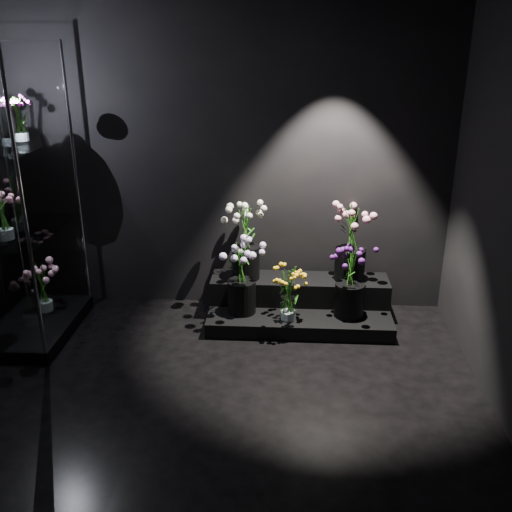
{
  "coord_description": "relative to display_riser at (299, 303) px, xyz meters",
  "views": [
    {
      "loc": [
        0.54,
        -3.04,
        2.43
      ],
      "look_at": [
        0.29,
        1.2,
        0.79
      ],
      "focal_mm": 40.0,
      "sensor_mm": 36.0,
      "label": 1
    }
  ],
  "objects": [
    {
      "name": "display_riser",
      "position": [
        0.0,
        0.0,
        0.0
      ],
      "size": [
        1.62,
        0.72,
        0.36
      ],
      "color": "black",
      "rests_on": "floor"
    },
    {
      "name": "bouquet_orange_bells",
      "position": [
        -0.1,
        -0.28,
        0.23
      ],
      "size": [
        0.32,
        0.32,
        0.48
      ],
      "rotation": [
        0.0,
        0.0,
        0.4
      ],
      "color": "white",
      "rests_on": "display_riser"
    },
    {
      "name": "floor",
      "position": [
        -0.66,
        -1.68,
        -0.15
      ],
      "size": [
        4.0,
        4.0,
        0.0
      ],
      "primitive_type": "plane",
      "color": "black",
      "rests_on": "ground"
    },
    {
      "name": "bouquet_case_magenta",
      "position": [
        -2.26,
        -0.25,
        1.68
      ],
      "size": [
        0.23,
        0.23,
        0.34
      ],
      "rotation": [
        0.0,
        0.0,
        0.15
      ],
      "color": "white",
      "rests_on": "display_case"
    },
    {
      "name": "bouquet_purple",
      "position": [
        0.43,
        -0.19,
        0.33
      ],
      "size": [
        0.41,
        0.41,
        0.61
      ],
      "rotation": [
        0.0,
        0.0,
        0.27
      ],
      "color": "black",
      "rests_on": "display_riser"
    },
    {
      "name": "wall_back",
      "position": [
        -0.66,
        0.32,
        1.25
      ],
      "size": [
        4.0,
        0.0,
        4.0
      ],
      "primitive_type": "plane",
      "rotation": [
        1.57,
        0.0,
        0.0
      ],
      "color": "black",
      "rests_on": "floor"
    },
    {
      "name": "bouquet_cream_roses",
      "position": [
        -0.49,
        0.08,
        0.6
      ],
      "size": [
        0.39,
        0.39,
        0.69
      ],
      "rotation": [
        0.0,
        0.0,
        0.11
      ],
      "color": "black",
      "rests_on": "display_riser"
    },
    {
      "name": "bouquet_lilac",
      "position": [
        -0.51,
        -0.17,
        0.36
      ],
      "size": [
        0.45,
        0.45,
        0.65
      ],
      "rotation": [
        0.0,
        0.0,
        -0.23
      ],
      "color": "black",
      "rests_on": "display_riser"
    },
    {
      "name": "wall_front",
      "position": [
        -0.66,
        -3.68,
        1.25
      ],
      "size": [
        4.0,
        0.0,
        4.0
      ],
      "primitive_type": "plane",
      "rotation": [
        -1.57,
        0.0,
        0.0
      ],
      "color": "black",
      "rests_on": "floor"
    },
    {
      "name": "bouquet_case_base_pink",
      "position": [
        -2.3,
        -0.2,
        0.21
      ],
      "size": [
        0.34,
        0.34,
        0.47
      ],
      "rotation": [
        0.0,
        0.0,
        0.1
      ],
      "color": "white",
      "rests_on": "display_case"
    },
    {
      "name": "bouquet_pink_roses",
      "position": [
        0.45,
        0.1,
        0.6
      ],
      "size": [
        0.47,
        0.47,
        0.7
      ],
      "rotation": [
        0.0,
        0.0,
        0.38
      ],
      "color": "black",
      "rests_on": "display_riser"
    },
    {
      "name": "bouquet_case_pink",
      "position": [
        -2.33,
        -0.61,
        1.03
      ],
      "size": [
        0.36,
        0.36,
        0.45
      ],
      "rotation": [
        0.0,
        0.0,
        0.22
      ],
      "color": "white",
      "rests_on": "display_case"
    },
    {
      "name": "display_case",
      "position": [
        -2.31,
        -0.39,
        1.06
      ],
      "size": [
        0.66,
        1.09,
        2.41
      ],
      "color": "black",
      "rests_on": "floor"
    }
  ]
}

